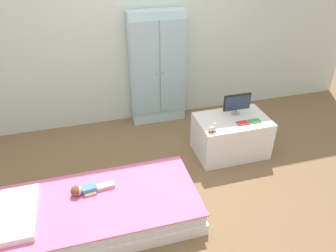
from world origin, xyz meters
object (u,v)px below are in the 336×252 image
(rocking_horse_toy, at_px, (213,128))
(book_red, at_px, (243,123))
(doll, at_px, (85,190))
(book_green, at_px, (255,121))
(bed, at_px, (101,210))
(wardrobe, at_px, (158,69))
(tv_monitor, at_px, (237,103))
(tv_stand, at_px, (231,136))

(rocking_horse_toy, xyz_separation_m, book_red, (0.39, 0.07, -0.04))
(doll, bearing_deg, rocking_horse_toy, 13.29)
(doll, relative_size, book_green, 3.12)
(book_red, bearing_deg, bed, -162.17)
(doll, height_order, rocking_horse_toy, rocking_horse_toy)
(book_red, distance_m, book_green, 0.15)
(wardrobe, height_order, book_green, wardrobe)
(tv_monitor, distance_m, book_red, 0.25)
(doll, bearing_deg, tv_stand, 16.90)
(rocking_horse_toy, distance_m, book_red, 0.39)
(wardrobe, relative_size, tv_stand, 1.82)
(bed, distance_m, wardrobe, 1.97)
(bed, height_order, rocking_horse_toy, rocking_horse_toy)
(bed, xyz_separation_m, wardrobe, (0.94, 1.62, 0.62))
(wardrobe, relative_size, rocking_horse_toy, 13.69)
(tv_stand, distance_m, rocking_horse_toy, 0.47)
(tv_monitor, xyz_separation_m, book_green, (0.13, -0.21, -0.14))
(bed, relative_size, tv_monitor, 5.45)
(wardrobe, relative_size, tv_monitor, 4.58)
(doll, relative_size, tv_stand, 0.48)
(rocking_horse_toy, bearing_deg, wardrobe, 104.55)
(bed, distance_m, rocking_horse_toy, 1.37)
(book_red, relative_size, book_green, 1.07)
(book_green, bearing_deg, tv_stand, 150.21)
(book_red, bearing_deg, doll, -167.31)
(doll, bearing_deg, book_green, 11.74)
(wardrobe, xyz_separation_m, book_red, (0.69, -1.09, -0.27))
(book_green, bearing_deg, book_red, 180.00)
(wardrobe, xyz_separation_m, tv_monitor, (0.70, -0.89, -0.13))
(wardrobe, distance_m, book_red, 1.32)
(tv_stand, relative_size, book_green, 6.43)
(rocking_horse_toy, relative_size, book_green, 0.85)
(tv_monitor, relative_size, book_green, 2.55)
(wardrobe, bearing_deg, doll, -125.38)
(tv_monitor, bearing_deg, tv_stand, -129.88)
(tv_stand, bearing_deg, rocking_horse_toy, -149.61)
(tv_stand, bearing_deg, wardrobe, 122.76)
(bed, height_order, doll, doll)
(tv_monitor, bearing_deg, book_red, -93.96)
(book_red, bearing_deg, rocking_horse_toy, -169.43)
(tv_monitor, relative_size, book_red, 2.39)
(tv_stand, height_order, tv_monitor, tv_monitor)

